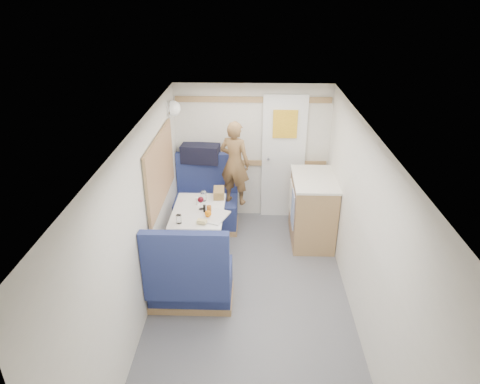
{
  "coord_description": "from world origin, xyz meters",
  "views": [
    {
      "loc": [
        0.0,
        -3.58,
        3.19
      ],
      "look_at": [
        -0.14,
        0.9,
        1.02
      ],
      "focal_mm": 32.0,
      "sensor_mm": 36.0,
      "label": 1
    }
  ],
  "objects_px": {
    "bench_far": "(207,207)",
    "pepper_grinder": "(204,208)",
    "dinette_table": "(199,221)",
    "person": "(235,163)",
    "wine_glass": "(201,200)",
    "salt_grinder": "(197,201)",
    "cheese_block": "(202,221)",
    "tray": "(214,216)",
    "beer_glass": "(209,209)",
    "bench_near": "(190,282)",
    "galley_counter": "(312,209)",
    "tumbler_right": "(204,196)",
    "tumbler_left": "(179,219)",
    "duffel_bag": "(201,153)",
    "dome_light": "(173,108)",
    "orange_fruit": "(208,214)",
    "bread_loaf": "(219,193)"
  },
  "relations": [
    {
      "from": "duffel_bag",
      "to": "dome_light",
      "type": "bearing_deg",
      "value": -132.2
    },
    {
      "from": "duffel_bag",
      "to": "beer_glass",
      "type": "xyz_separation_m",
      "value": [
        0.23,
        -1.19,
        -0.26
      ]
    },
    {
      "from": "galley_counter",
      "to": "tumbler_left",
      "type": "relative_size",
      "value": 8.86
    },
    {
      "from": "beer_glass",
      "to": "bench_far",
      "type": "bearing_deg",
      "value": 98.51
    },
    {
      "from": "tumbler_left",
      "to": "pepper_grinder",
      "type": "relative_size",
      "value": 1.14
    },
    {
      "from": "person",
      "to": "cheese_block",
      "type": "xyz_separation_m",
      "value": [
        -0.33,
        -1.1,
        -0.28
      ]
    },
    {
      "from": "pepper_grinder",
      "to": "salt_grinder",
      "type": "height_order",
      "value": "salt_grinder"
    },
    {
      "from": "bench_far",
      "to": "person",
      "type": "xyz_separation_m",
      "value": [
        0.42,
        -0.11,
        0.73
      ]
    },
    {
      "from": "dome_light",
      "to": "bread_loaf",
      "type": "distance_m",
      "value": 1.25
    },
    {
      "from": "bench_near",
      "to": "salt_grinder",
      "type": "relative_size",
      "value": 10.92
    },
    {
      "from": "salt_grinder",
      "to": "tumbler_left",
      "type": "bearing_deg",
      "value": -108.16
    },
    {
      "from": "orange_fruit",
      "to": "tray",
      "type": "bearing_deg",
      "value": 16.99
    },
    {
      "from": "person",
      "to": "duffel_bag",
      "type": "height_order",
      "value": "person"
    },
    {
      "from": "dinette_table",
      "to": "cheese_block",
      "type": "xyz_separation_m",
      "value": [
        0.09,
        -0.34,
        0.19
      ]
    },
    {
      "from": "tray",
      "to": "tumbler_right",
      "type": "height_order",
      "value": "tumbler_right"
    },
    {
      "from": "beer_glass",
      "to": "tumbler_left",
      "type": "bearing_deg",
      "value": -141.25
    },
    {
      "from": "dinette_table",
      "to": "beer_glass",
      "type": "distance_m",
      "value": 0.25
    },
    {
      "from": "dome_light",
      "to": "dinette_table",
      "type": "bearing_deg",
      "value": -65.35
    },
    {
      "from": "dome_light",
      "to": "salt_grinder",
      "type": "relative_size",
      "value": 2.08
    },
    {
      "from": "pepper_grinder",
      "to": "dinette_table",
      "type": "bearing_deg",
      "value": 149.56
    },
    {
      "from": "bench_near",
      "to": "tumbler_left",
      "type": "xyz_separation_m",
      "value": [
        -0.18,
        0.54,
        0.47
      ]
    },
    {
      "from": "person",
      "to": "tumbler_left",
      "type": "relative_size",
      "value": 11.23
    },
    {
      "from": "galley_counter",
      "to": "pepper_grinder",
      "type": "bearing_deg",
      "value": -156.65
    },
    {
      "from": "person",
      "to": "cheese_block",
      "type": "relative_size",
      "value": 10.83
    },
    {
      "from": "galley_counter",
      "to": "tumbler_right",
      "type": "xyz_separation_m",
      "value": [
        -1.43,
        -0.3,
        0.31
      ]
    },
    {
      "from": "dome_light",
      "to": "orange_fruit",
      "type": "xyz_separation_m",
      "value": [
        0.53,
        -1.05,
        -0.97
      ]
    },
    {
      "from": "tray",
      "to": "salt_grinder",
      "type": "relative_size",
      "value": 3.74
    },
    {
      "from": "duffel_bag",
      "to": "cheese_block",
      "type": "relative_size",
      "value": 4.99
    },
    {
      "from": "beer_glass",
      "to": "salt_grinder",
      "type": "relative_size",
      "value": 0.94
    },
    {
      "from": "pepper_grinder",
      "to": "salt_grinder",
      "type": "bearing_deg",
      "value": 120.83
    },
    {
      "from": "bench_far",
      "to": "pepper_grinder",
      "type": "distance_m",
      "value": 1.03
    },
    {
      "from": "bench_near",
      "to": "pepper_grinder",
      "type": "distance_m",
      "value": 0.94
    },
    {
      "from": "person",
      "to": "tray",
      "type": "bearing_deg",
      "value": 100.04
    },
    {
      "from": "dinette_table",
      "to": "wine_glass",
      "type": "xyz_separation_m",
      "value": [
        0.03,
        0.02,
        0.28
      ]
    },
    {
      "from": "wine_glass",
      "to": "salt_grinder",
      "type": "height_order",
      "value": "wine_glass"
    },
    {
      "from": "bench_far",
      "to": "person",
      "type": "relative_size",
      "value": 0.9
    },
    {
      "from": "wine_glass",
      "to": "bread_loaf",
      "type": "height_order",
      "value": "wine_glass"
    },
    {
      "from": "cheese_block",
      "to": "beer_glass",
      "type": "bearing_deg",
      "value": 78.76
    },
    {
      "from": "cheese_block",
      "to": "pepper_grinder",
      "type": "distance_m",
      "value": 0.3
    },
    {
      "from": "bench_far",
      "to": "pepper_grinder",
      "type": "bearing_deg",
      "value": -84.86
    },
    {
      "from": "bench_far",
      "to": "bread_loaf",
      "type": "relative_size",
      "value": 4.22
    },
    {
      "from": "bench_far",
      "to": "tumbler_right",
      "type": "bearing_deg",
      "value": -86.25
    },
    {
      "from": "bench_far",
      "to": "cheese_block",
      "type": "xyz_separation_m",
      "value": [
        0.09,
        -1.21,
        0.46
      ]
    },
    {
      "from": "bench_near",
      "to": "duffel_bag",
      "type": "height_order",
      "value": "duffel_bag"
    },
    {
      "from": "duffel_bag",
      "to": "tumbler_left",
      "type": "relative_size",
      "value": 5.18
    },
    {
      "from": "bench_near",
      "to": "bread_loaf",
      "type": "bearing_deg",
      "value": 79.71
    },
    {
      "from": "tray",
      "to": "beer_glass",
      "type": "bearing_deg",
      "value": 124.15
    },
    {
      "from": "salt_grinder",
      "to": "cheese_block",
      "type": "bearing_deg",
      "value": -76.64
    },
    {
      "from": "cheese_block",
      "to": "bread_loaf",
      "type": "relative_size",
      "value": 0.43
    },
    {
      "from": "galley_counter",
      "to": "beer_glass",
      "type": "bearing_deg",
      "value": -155.0
    }
  ]
}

